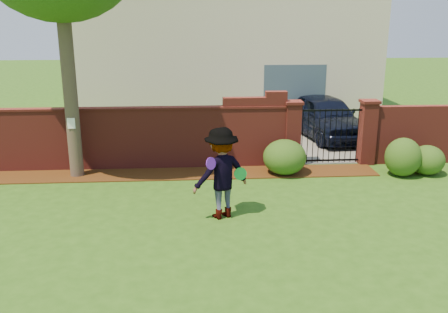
{
  "coord_description": "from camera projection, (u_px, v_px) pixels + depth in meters",
  "views": [
    {
      "loc": [
        -0.5,
        -9.42,
        4.2
      ],
      "look_at": [
        0.25,
        1.4,
        1.05
      ],
      "focal_mm": 39.11,
      "sensor_mm": 36.0,
      "label": 1
    }
  ],
  "objects": [
    {
      "name": "shrub_left",
      "position": [
        285.0,
        157.0,
        13.27
      ],
      "size": [
        1.18,
        1.18,
        0.97
      ],
      "primitive_type": "ellipsoid",
      "color": "#1E4715",
      "rests_on": "ground"
    },
    {
      "name": "pillar_right",
      "position": [
        367.0,
        132.0,
        14.1
      ],
      "size": [
        0.5,
        0.5,
        1.88
      ],
      "color": "maroon",
      "rests_on": "ground"
    },
    {
      "name": "house",
      "position": [
        224.0,
        40.0,
        20.91
      ],
      "size": [
        12.4,
        6.4,
        6.3
      ],
      "color": "beige",
      "rests_on": "ground"
    },
    {
      "name": "driveway",
      "position": [
        299.0,
        132.0,
        18.12
      ],
      "size": [
        3.2,
        8.0,
        0.01
      ],
      "primitive_type": "cube",
      "color": "slate",
      "rests_on": "ground"
    },
    {
      "name": "car",
      "position": [
        329.0,
        118.0,
        17.06
      ],
      "size": [
        2.47,
        4.62,
        1.5
      ],
      "primitive_type": "imported",
      "rotation": [
        0.0,
        0.0,
        0.17
      ],
      "color": "black",
      "rests_on": "ground"
    },
    {
      "name": "iron_gate",
      "position": [
        330.0,
        136.0,
        14.05
      ],
      "size": [
        1.78,
        0.03,
        1.6
      ],
      "color": "black",
      "rests_on": "ground"
    },
    {
      "name": "paper_notice",
      "position": [
        71.0,
        123.0,
        12.64
      ],
      "size": [
        0.2,
        0.01,
        0.28
      ],
      "primitive_type": "cube",
      "color": "white",
      "rests_on": "tree"
    },
    {
      "name": "frisbee_purple",
      "position": [
        211.0,
        163.0,
        9.84
      ],
      "size": [
        0.24,
        0.23,
        0.26
      ],
      "primitive_type": "cylinder",
      "rotation": [
        1.36,
        0.0,
        0.74
      ],
      "color": "#601CB0",
      "rests_on": "man"
    },
    {
      "name": "brick_wall",
      "position": [
        137.0,
        137.0,
        13.67
      ],
      "size": [
        8.7,
        0.31,
        2.16
      ],
      "color": "maroon",
      "rests_on": "ground"
    },
    {
      "name": "brick_wall_return",
      "position": [
        434.0,
        134.0,
        14.26
      ],
      "size": [
        4.0,
        0.25,
        1.7
      ],
      "primitive_type": "cube",
      "color": "maroon",
      "rests_on": "ground"
    },
    {
      "name": "ground",
      "position": [
        217.0,
        223.0,
        10.23
      ],
      "size": [
        80.0,
        80.0,
        0.01
      ],
      "primitive_type": "cube",
      "color": "#2A5415",
      "rests_on": "ground"
    },
    {
      "name": "pillar_left",
      "position": [
        292.0,
        133.0,
        13.95
      ],
      "size": [
        0.5,
        0.5,
        1.88
      ],
      "color": "maroon",
      "rests_on": "ground"
    },
    {
      "name": "shrub_middle",
      "position": [
        403.0,
        157.0,
        13.11
      ],
      "size": [
        0.96,
        0.96,
        1.05
      ],
      "primitive_type": "ellipsoid",
      "color": "#1E4715",
      "rests_on": "ground"
    },
    {
      "name": "frisbee_green",
      "position": [
        240.0,
        174.0,
        10.29
      ],
      "size": [
        0.28,
        0.08,
        0.27
      ],
      "primitive_type": "cylinder",
      "rotation": [
        1.43,
        0.0,
        0.07
      ],
      "color": "green",
      "rests_on": "man"
    },
    {
      "name": "mulch_bed",
      "position": [
        175.0,
        174.0,
        13.36
      ],
      "size": [
        11.1,
        1.08,
        0.03
      ],
      "primitive_type": "cube",
      "color": "#391D0A",
      "rests_on": "ground"
    },
    {
      "name": "shrub_right",
      "position": [
        427.0,
        160.0,
        13.26
      ],
      "size": [
        0.91,
        0.91,
        0.81
      ],
      "primitive_type": "ellipsoid",
      "color": "#1E4715",
      "rests_on": "ground"
    },
    {
      "name": "man",
      "position": [
        222.0,
        174.0,
        10.27
      ],
      "size": [
        1.47,
        1.2,
        1.97
      ],
      "primitive_type": "imported",
      "rotation": [
        0.0,
        0.0,
        3.58
      ],
      "color": "gray",
      "rests_on": "ground"
    }
  ]
}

